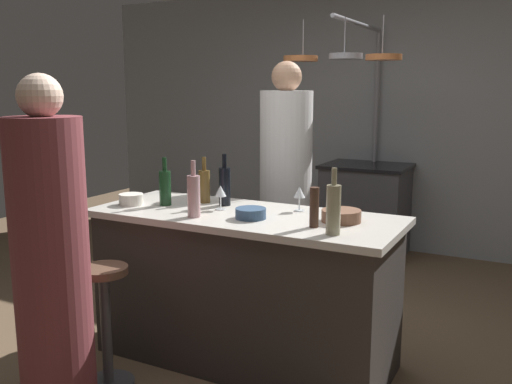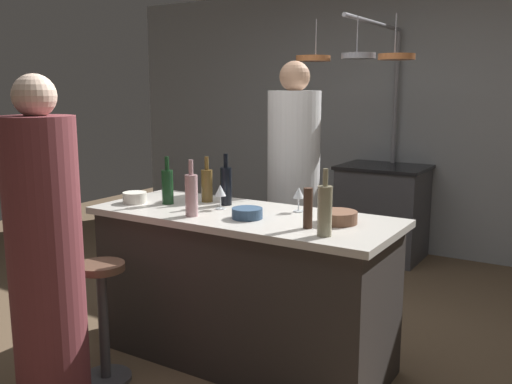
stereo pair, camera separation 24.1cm
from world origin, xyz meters
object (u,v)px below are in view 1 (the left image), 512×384
(stove_range, at_px, (365,210))
(chef, at_px, (286,195))
(wine_glass_by_chef, at_px, (221,192))
(wine_bottle_amber, at_px, (204,185))
(guest_left, at_px, (52,268))
(mixing_bowl_ceramic, at_px, (131,199))
(mixing_bowl_blue, at_px, (251,213))
(mixing_bowl_wooden, at_px, (341,216))
(wine_bottle_red, at_px, (165,187))
(wine_bottle_rose, at_px, (194,195))
(bar_stool_left, at_px, (106,321))
(wine_bottle_white, at_px, (333,209))
(wine_bottle_dark, at_px, (225,185))
(pepper_mill, at_px, (314,207))
(wine_glass_near_left_guest, at_px, (299,193))

(stove_range, xyz_separation_m, chef, (-0.16, -1.52, 0.39))
(chef, relative_size, wine_glass_by_chef, 12.32)
(chef, height_order, wine_bottle_amber, chef)
(wine_bottle_amber, bearing_deg, guest_left, -96.87)
(mixing_bowl_ceramic, distance_m, mixing_bowl_blue, 0.83)
(chef, height_order, mixing_bowl_wooden, chef)
(wine_bottle_red, xyz_separation_m, wine_bottle_rose, (0.34, -0.19, 0.01))
(bar_stool_left, height_order, wine_bottle_white, wine_bottle_white)
(stove_range, xyz_separation_m, wine_bottle_red, (-0.54, -2.47, 0.57))
(wine_bottle_dark, height_order, mixing_bowl_blue, wine_bottle_dark)
(stove_range, bearing_deg, pepper_mill, -79.44)
(wine_glass_near_left_guest, bearing_deg, mixing_bowl_ceramic, -162.57)
(bar_stool_left, height_order, wine_glass_near_left_guest, wine_glass_near_left_guest)
(guest_left, distance_m, mixing_bowl_ceramic, 0.90)
(wine_bottle_dark, bearing_deg, chef, 86.14)
(wine_bottle_rose, height_order, mixing_bowl_ceramic, wine_bottle_rose)
(wine_bottle_dark, xyz_separation_m, wine_bottle_red, (-0.33, -0.16, -0.01))
(wine_bottle_dark, bearing_deg, wine_bottle_rose, -88.42)
(wine_bottle_white, distance_m, mixing_bowl_blue, 0.54)
(wine_glass_by_chef, relative_size, mixing_bowl_ceramic, 0.98)
(wine_glass_near_left_guest, bearing_deg, wine_glass_by_chef, -156.89)
(chef, bearing_deg, wine_bottle_dark, -93.86)
(wine_bottle_amber, height_order, wine_glass_by_chef, wine_bottle_amber)
(wine_glass_near_left_guest, relative_size, mixing_bowl_wooden, 0.68)
(pepper_mill, bearing_deg, chef, 121.37)
(bar_stool_left, relative_size, wine_bottle_rose, 2.14)
(guest_left, relative_size, wine_glass_near_left_guest, 11.48)
(wine_bottle_red, xyz_separation_m, wine_glass_near_left_guest, (0.80, 0.23, -0.01))
(guest_left, bearing_deg, mixing_bowl_ceramic, 105.02)
(wine_bottle_white, xyz_separation_m, mixing_bowl_ceramic, (-1.35, 0.11, -0.10))
(chef, height_order, wine_glass_near_left_guest, chef)
(bar_stool_left, height_order, guest_left, guest_left)
(chef, distance_m, guest_left, 1.92)
(stove_range, height_order, wine_bottle_amber, wine_bottle_amber)
(pepper_mill, relative_size, mixing_bowl_blue, 1.23)
(stove_range, bearing_deg, wine_bottle_white, -76.98)
(pepper_mill, height_order, mixing_bowl_wooden, pepper_mill)
(guest_left, bearing_deg, chef, 79.63)
(wine_bottle_rose, xyz_separation_m, mixing_bowl_blue, (0.30, 0.11, -0.09))
(chef, relative_size, guest_left, 1.07)
(wine_bottle_white, distance_m, wine_glass_near_left_guest, 0.55)
(wine_bottle_white, xyz_separation_m, mixing_bowl_blue, (-0.52, 0.12, -0.10))
(stove_range, bearing_deg, wine_glass_by_chef, -93.98)
(wine_bottle_dark, bearing_deg, wine_bottle_white, -23.31)
(mixing_bowl_ceramic, bearing_deg, wine_bottle_white, -4.49)
(bar_stool_left, bearing_deg, mixing_bowl_ceramic, 113.72)
(bar_stool_left, relative_size, wine_bottle_amber, 2.36)
(stove_range, bearing_deg, wine_bottle_amber, -99.18)
(wine_bottle_rose, bearing_deg, wine_bottle_white, -0.31)
(chef, xyz_separation_m, pepper_mill, (0.64, -1.05, 0.17))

